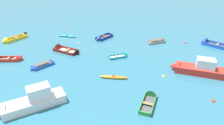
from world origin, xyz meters
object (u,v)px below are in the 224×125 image
(rowboat_turquoise_near_camera, at_px, (123,56))
(rowboat_grey_foreground_center, at_px, (159,41))
(mooring_buoy_far_field, at_px, (213,101))
(rowboat_maroon_midfield_left, at_px, (60,49))
(rowboat_yellow_near_left, at_px, (10,40))
(rowboat_blue_back_row_right, at_px, (39,66))
(kayak_orange_outer_right, at_px, (114,77))
(rowboat_green_back_row_left, at_px, (150,98))
(rowboat_blue_far_right, at_px, (209,43))
(mooring_buoy_near_foreground, at_px, (79,43))
(motor_launch_red_cluster_inner, at_px, (196,68))
(motor_launch_white_outer_left, at_px, (30,102))
(mooring_buoy_outer_edge, at_px, (65,28))
(rowboat_deep_blue_midfield_right, at_px, (101,38))
(mooring_buoy_between_boats_left, at_px, (164,77))
(mooring_buoy_trailing, at_px, (185,43))
(rowboat_red_near_right, at_px, (15,59))
(kayak_turquoise_center, at_px, (67,36))

(rowboat_turquoise_near_camera, bearing_deg, rowboat_grey_foreground_center, 51.88)
(mooring_buoy_far_field, bearing_deg, rowboat_maroon_midfield_left, 155.94)
(rowboat_grey_foreground_center, relative_size, rowboat_yellow_near_left, 0.77)
(rowboat_blue_back_row_right, bearing_deg, rowboat_turquoise_near_camera, 27.79)
(kayak_orange_outer_right, height_order, rowboat_green_back_row_left, rowboat_green_back_row_left)
(rowboat_blue_back_row_right, relative_size, mooring_buoy_far_field, 7.73)
(rowboat_blue_far_right, relative_size, mooring_buoy_near_foreground, 14.88)
(motor_launch_red_cluster_inner, height_order, rowboat_yellow_near_left, motor_launch_red_cluster_inner)
(rowboat_maroon_midfield_left, bearing_deg, rowboat_yellow_near_left, 169.17)
(motor_launch_white_outer_left, bearing_deg, mooring_buoy_far_field, 13.77)
(rowboat_turquoise_near_camera, height_order, rowboat_maroon_midfield_left, rowboat_maroon_midfield_left)
(rowboat_yellow_near_left, distance_m, mooring_buoy_far_field, 32.34)
(mooring_buoy_outer_edge, distance_m, mooring_buoy_far_field, 31.43)
(rowboat_turquoise_near_camera, height_order, rowboat_deep_blue_midfield_right, rowboat_deep_blue_midfield_right)
(mooring_buoy_between_boats_left, height_order, mooring_buoy_trailing, mooring_buoy_trailing)
(mooring_buoy_between_boats_left, relative_size, mooring_buoy_trailing, 0.88)
(rowboat_red_near_right, xyz_separation_m, mooring_buoy_near_foreground, (6.70, 7.91, -0.21))
(rowboat_blue_far_right, bearing_deg, rowboat_blue_back_row_right, -151.93)
(rowboat_grey_foreground_center, xyz_separation_m, rowboat_blue_back_row_right, (-15.61, -12.24, -0.01))
(rowboat_maroon_midfield_left, distance_m, mooring_buoy_near_foreground, 3.91)
(rowboat_grey_foreground_center, bearing_deg, mooring_buoy_between_boats_left, -88.37)
(rowboat_maroon_midfield_left, height_order, rowboat_blue_far_right, rowboat_blue_far_right)
(motor_launch_white_outer_left, bearing_deg, rowboat_blue_back_row_right, 113.83)
(rowboat_blue_back_row_right, xyz_separation_m, mooring_buoy_near_foreground, (2.21, 9.27, -0.28))
(mooring_buoy_outer_edge, relative_size, mooring_buoy_trailing, 0.86)
(rowboat_grey_foreground_center, bearing_deg, rowboat_deep_blue_midfield_right, -176.71)
(kayak_turquoise_center, distance_m, mooring_buoy_trailing, 21.11)
(rowboat_yellow_near_left, xyz_separation_m, mooring_buoy_outer_edge, (6.32, 9.20, -0.23))
(rowboat_maroon_midfield_left, relative_size, mooring_buoy_between_boats_left, 11.60)
(rowboat_grey_foreground_center, height_order, motor_launch_white_outer_left, motor_launch_white_outer_left)
(rowboat_blue_back_row_right, distance_m, mooring_buoy_far_field, 20.72)
(rowboat_green_back_row_left, bearing_deg, motor_launch_red_cluster_inner, 49.78)
(mooring_buoy_between_boats_left, bearing_deg, rowboat_yellow_near_left, 164.72)
(rowboat_yellow_near_left, height_order, kayak_turquoise_center, rowboat_yellow_near_left)
(rowboat_turquoise_near_camera, distance_m, rowboat_deep_blue_midfield_right, 7.88)
(rowboat_maroon_midfield_left, bearing_deg, mooring_buoy_near_foreground, 60.66)
(rowboat_red_near_right, height_order, mooring_buoy_outer_edge, rowboat_red_near_right)
(rowboat_red_near_right, bearing_deg, rowboat_yellow_near_left, 130.12)
(rowboat_blue_back_row_right, relative_size, rowboat_blue_far_right, 0.70)
(rowboat_turquoise_near_camera, xyz_separation_m, motor_launch_white_outer_left, (-6.99, -12.76, 0.53))
(kayak_orange_outer_right, distance_m, mooring_buoy_between_boats_left, 6.10)
(rowboat_turquoise_near_camera, xyz_separation_m, rowboat_red_near_right, (-14.73, -4.04, 0.06))
(kayak_orange_outer_right, relative_size, rowboat_yellow_near_left, 0.73)
(mooring_buoy_near_foreground, bearing_deg, mooring_buoy_trailing, 10.84)
(mooring_buoy_outer_edge, bearing_deg, rowboat_green_back_row_left, -49.54)
(rowboat_blue_far_right, bearing_deg, rowboat_red_near_right, -158.18)
(rowboat_deep_blue_midfield_right, bearing_deg, kayak_orange_outer_right, -69.68)
(rowboat_turquoise_near_camera, xyz_separation_m, mooring_buoy_between_boats_left, (5.69, -4.63, -0.15))
(rowboat_green_back_row_left, bearing_deg, rowboat_maroon_midfield_left, 144.85)
(rowboat_turquoise_near_camera, bearing_deg, mooring_buoy_near_foreground, 154.25)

